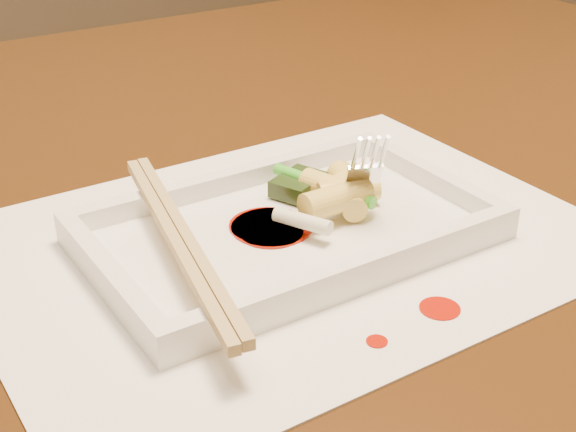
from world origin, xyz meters
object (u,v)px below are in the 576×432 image
table (202,274)px  plate_base (288,235)px  fork (361,96)px  placemat (288,241)px  chopstick_a (173,240)px

table → plate_base: 0.18m
plate_base → fork: bearing=14.4°
plate_base → fork: 0.11m
placemat → chopstick_a: chopstick_a is taller
placemat → plate_base: plate_base is taller
table → placemat: 0.17m
placemat → plate_base: 0.00m
table → placemat: (-0.00, -0.14, 0.10)m
table → placemat: bearing=-91.2°
placemat → fork: fork is taller
plate_base → table: bearing=88.8°
table → fork: 0.23m
plate_base → fork: size_ratio=1.86×
placemat → table: bearing=88.8°
chopstick_a → plate_base: bearing=0.0°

